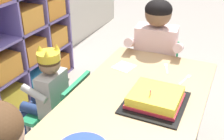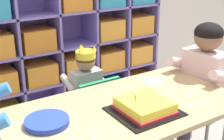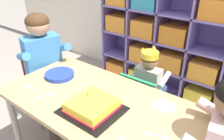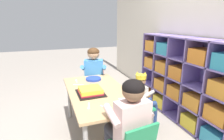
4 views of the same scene
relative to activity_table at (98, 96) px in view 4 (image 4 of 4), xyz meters
The scene contains 16 objects.
ground 0.56m from the activity_table, ahead, with size 16.00×16.00×0.00m, color gray.
classroom_back_wall 1.78m from the activity_table, 90.00° to the left, with size 6.11×0.10×2.96m, color beige.
storage_cubby_shelf 1.31m from the activity_table, 82.07° to the left, with size 2.15×0.32×1.25m.
activity_table is the anchor object (origin of this frame).
classroom_chair_blue 0.53m from the activity_table, 82.90° to the left, with size 0.34×0.35×0.63m.
child_with_crown 0.61m from the activity_table, 84.35° to the left, with size 0.30×0.31×0.83m.
classroom_chair_adult_side 0.83m from the activity_table, 168.73° to the left, with size 0.39×0.41×0.67m.
adult_helper_seated 0.72m from the activity_table, 169.60° to the left, with size 0.48×0.46×1.05m.
guest_at_table_side 0.69m from the activity_table, ahead, with size 0.45×0.43×0.99m.
birthday_cake_on_tray 0.15m from the activity_table, 64.93° to the right, with size 0.34×0.31×0.11m.
paper_plate_stack 0.45m from the activity_table, behind, with size 0.22×0.22×0.03m, color #233DA3.
paper_napkin_square 0.42m from the activity_table, 28.42° to the left, with size 0.12×0.12×0.00m, color white.
fork_scattered_mid_table 0.47m from the activity_table, ahead, with size 0.13×0.06×0.00m.
fork_beside_plate_stack 0.37m from the activity_table, 147.76° to the right, with size 0.06×0.14×0.00m.
fork_at_table_front_edge 0.43m from the activity_table, 28.59° to the right, with size 0.14×0.05×0.00m.
fork_near_child_seat 0.51m from the activity_table, 158.23° to the right, with size 0.13×0.02×0.00m.
Camera 4 is at (1.98, -0.55, 1.45)m, focal length 28.53 mm.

